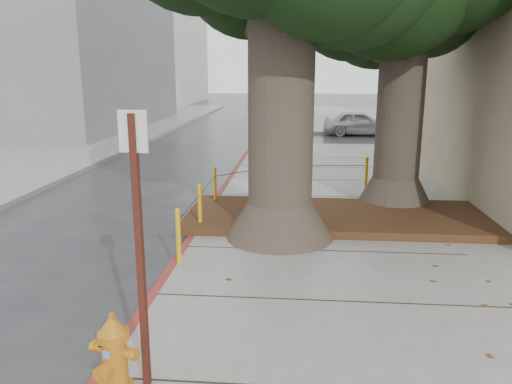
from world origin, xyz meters
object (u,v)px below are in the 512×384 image
car_silver (360,123)px  car_dark (63,122)px  fire_hydrant (114,355)px  signpost (139,238)px

car_silver → car_dark: bearing=91.9°
fire_hydrant → car_dark: bearing=130.9°
signpost → car_dark: bearing=123.5°
fire_hydrant → car_dark: (-10.99, 21.82, 0.03)m
car_silver → fire_hydrant: bearing=168.6°
signpost → car_silver: (4.58, 21.89, -1.07)m
fire_hydrant → signpost: 1.19m
car_silver → car_dark: (-15.83, -0.25, -0.05)m
signpost → car_dark: size_ratio=0.68×
fire_hydrant → car_silver: 22.59m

